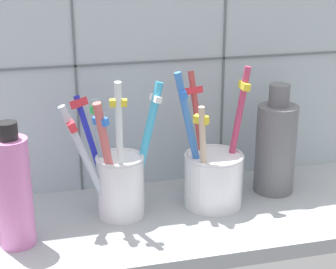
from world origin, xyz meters
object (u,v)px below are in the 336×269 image
at_px(toothbrush_cup_right, 213,174).
at_px(soap_bottle, 13,190).
at_px(ceramic_vase, 276,146).
at_px(toothbrush_cup_left, 119,177).

height_order(toothbrush_cup_right, soap_bottle, toothbrush_cup_right).
xyz_separation_m(ceramic_vase, soap_bottle, (-0.36, -0.06, 0.00)).
bearing_deg(toothbrush_cup_left, ceramic_vase, 5.14).
height_order(toothbrush_cup_left, toothbrush_cup_right, same).
bearing_deg(soap_bottle, toothbrush_cup_right, 9.33).
xyz_separation_m(toothbrush_cup_left, soap_bottle, (-0.13, -0.04, 0.02)).
bearing_deg(toothbrush_cup_right, soap_bottle, -170.67).
height_order(toothbrush_cup_left, ceramic_vase, toothbrush_cup_left).
bearing_deg(toothbrush_cup_right, toothbrush_cup_left, -179.42).
relative_size(ceramic_vase, soap_bottle, 1.03).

